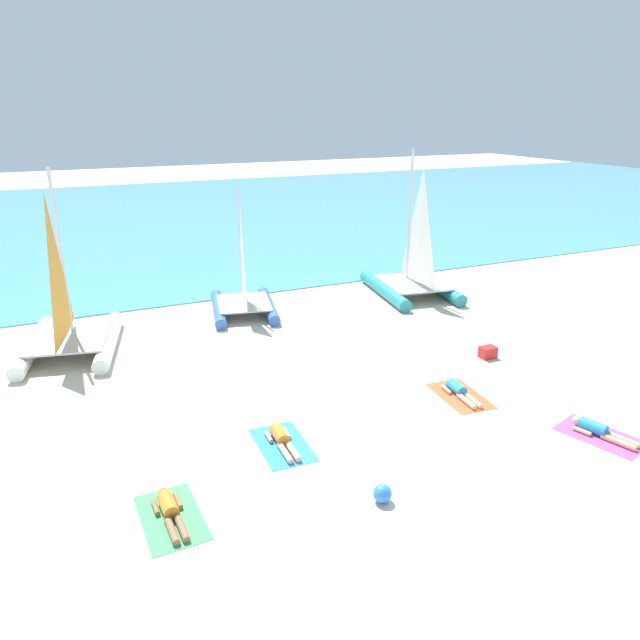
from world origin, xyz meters
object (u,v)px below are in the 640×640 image
at_px(sailboat_teal, 412,275).
at_px(towel_rightmost, 600,436).
at_px(sunbather_center_right, 459,391).
at_px(sunbather_rightmost, 598,430).
at_px(towel_center_left, 282,445).
at_px(sailboat_white, 68,327).
at_px(sunbather_center_left, 281,439).
at_px(towel_leftmost, 171,517).
at_px(sailboat_blue, 243,296).
at_px(cooler_box, 488,352).
at_px(towel_center_right, 460,396).
at_px(sunbather_leftmost, 170,510).
at_px(beach_ball, 382,493).

xyz_separation_m(sailboat_teal, towel_rightmost, (-2.04, -11.41, -0.86)).
distance_m(sunbather_center_right, sunbather_rightmost, 3.53).
xyz_separation_m(sailboat_teal, towel_center_left, (-9.05, -8.65, -0.86)).
height_order(sailboat_white, sunbather_center_right, sailboat_white).
relative_size(sailboat_white, sunbather_center_left, 3.64).
xyz_separation_m(sunbather_center_right, towel_rightmost, (1.75, -3.15, -0.13)).
bearing_deg(towel_leftmost, sunbather_center_right, 13.34).
bearing_deg(sailboat_blue, sunbather_center_left, -89.91).
relative_size(sailboat_blue, cooler_box, 9.42).
bearing_deg(towel_rightmost, towel_center_right, 119.68).
bearing_deg(towel_center_left, towel_center_right, 3.48).
bearing_deg(towel_rightmost, towel_leftmost, 172.95).
xyz_separation_m(sunbather_leftmost, sunbather_rightmost, (9.85, -1.22, 0.00)).
xyz_separation_m(towel_center_left, sunbather_center_left, (0.00, 0.07, 0.13)).
height_order(towel_center_right, sunbather_rightmost, sunbather_rightmost).
distance_m(sunbather_leftmost, sunbather_center_right, 8.33).
bearing_deg(towel_center_left, sailboat_white, 117.48).
xyz_separation_m(sunbather_leftmost, towel_rightmost, (9.87, -1.29, -0.13)).
bearing_deg(sailboat_blue, sunbather_leftmost, -101.97).
relative_size(sunbather_center_left, towel_center_right, 0.82).
distance_m(sailboat_blue, sunbather_center_left, 9.44).
distance_m(towel_leftmost, sunbather_leftmost, 0.14).
distance_m(sunbather_center_left, towel_rightmost, 7.56).
relative_size(sailboat_blue, sunbather_center_right, 3.01).
distance_m(sailboat_teal, sunbather_rightmost, 11.55).
relative_size(sailboat_teal, cooler_box, 11.59).
bearing_deg(sailboat_white, beach_ball, -51.91).
bearing_deg(sailboat_blue, towel_leftmost, -101.83).
height_order(towel_center_left, sunbather_center_right, sunbather_center_right).
height_order(sailboat_teal, towel_leftmost, sailboat_teal).
xyz_separation_m(sunbather_center_right, cooler_box, (2.37, 1.72, 0.05)).
bearing_deg(sunbather_center_left, sailboat_white, 119.79).
bearing_deg(towel_leftmost, towel_center_right, 12.90).
height_order(sunbather_leftmost, towel_center_right, sunbather_leftmost).
distance_m(sailboat_teal, sunbather_center_right, 9.12).
relative_size(sailboat_teal, sunbather_center_left, 3.70).
distance_m(sunbather_leftmost, towel_center_left, 3.22).
bearing_deg(beach_ball, sailboat_teal, 54.96).
bearing_deg(sunbather_leftmost, towel_rightmost, -9.22).
xyz_separation_m(sunbather_center_left, beach_ball, (1.04, -2.84, 0.06)).
bearing_deg(sailboat_white, sailboat_blue, 24.77).
relative_size(towel_center_right, towel_rightmost, 1.00).
bearing_deg(cooler_box, sailboat_teal, 77.77).
relative_size(sailboat_teal, sunbather_rightmost, 3.76).
xyz_separation_m(towel_center_left, cooler_box, (7.63, 2.10, 0.17)).
bearing_deg(sunbather_leftmost, sailboat_teal, 38.56).
xyz_separation_m(sunbather_rightmost, cooler_box, (0.64, 4.80, 0.05)).
relative_size(sailboat_blue, towel_center_left, 2.48).
xyz_separation_m(towel_center_right, sunbather_center_right, (0.01, 0.07, 0.13)).
height_order(sunbather_center_right, sunbather_rightmost, same).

